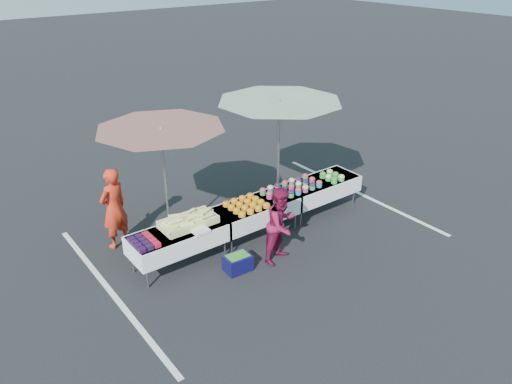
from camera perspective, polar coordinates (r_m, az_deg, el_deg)
ground at (r=10.51m, az=0.00°, el=-4.89°), size 80.00×80.00×0.00m
stripe_left at (r=9.27m, az=-16.27°, el=-10.87°), size 0.10×5.00×0.00m
stripe_right at (r=12.47m, az=11.81°, el=-0.19°), size 0.10×5.00×0.00m
table_left at (r=9.39m, az=-8.83°, el=-5.21°), size 1.86×0.81×0.75m
table_center at (r=10.23m, az=0.00°, el=-2.10°), size 1.86×0.81×0.75m
table_right at (r=11.28m, az=7.31°, el=0.54°), size 1.86×0.81×0.75m
berry_punnets at (r=8.99m, az=-12.69°, el=-5.61°), size 0.40×0.54×0.08m
corn_pile at (r=9.40m, az=-7.74°, el=-3.30°), size 1.16×0.57×0.26m
plastic_bags at (r=9.19m, az=-6.36°, el=-4.41°), size 0.30×0.25×0.05m
carrot_bowls at (r=9.99m, az=-1.11°, el=-1.43°), size 0.75×0.69×0.11m
potato_cups at (r=10.65m, az=4.08°, el=0.55°), size 1.34×0.58×0.16m
bean_baskets at (r=11.29m, az=8.68°, el=1.80°), size 0.36×0.50×0.15m
vendor at (r=10.15m, az=-15.93°, el=-1.79°), size 0.71×0.58×1.68m
customer at (r=9.37m, az=2.94°, el=-3.77°), size 0.86×0.75×1.51m
umbrella_left at (r=9.41m, az=-10.75°, el=6.01°), size 2.52×2.52×2.49m
umbrella_right at (r=10.33m, az=2.69°, el=9.18°), size 3.25×3.25×2.66m
storage_bin at (r=9.36m, az=-2.10°, el=-8.05°), size 0.51×0.39×0.32m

